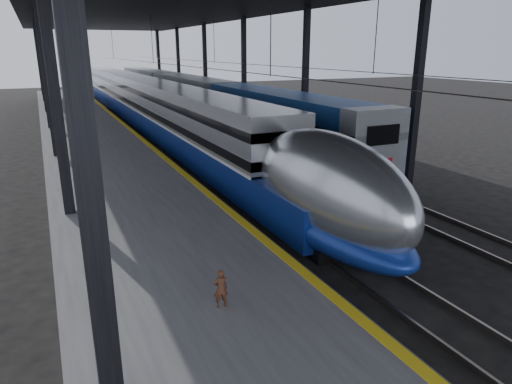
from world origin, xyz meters
TOP-DOWN VIEW (x-y plane):
  - ground at (0.00, 0.00)m, footprint 160.00×160.00m
  - platform at (-3.50, 20.00)m, footprint 6.00×80.00m
  - yellow_strip at (-0.70, 20.00)m, footprint 0.30×80.00m
  - rails at (4.50, 20.00)m, footprint 6.52×80.00m
  - canopy at (1.90, 20.00)m, footprint 18.00×75.00m
  - tgv_train at (2.00, 28.28)m, footprint 2.85×65.20m
  - second_train at (7.00, 31.35)m, footprint 2.92×56.05m
  - child at (-3.19, -2.97)m, footprint 0.35×0.26m

SIDE VIEW (x-z plane):
  - ground at x=0.00m, z-range 0.00..0.00m
  - rails at x=4.50m, z-range 0.00..0.16m
  - platform at x=-3.50m, z-range 0.00..1.00m
  - yellow_strip at x=-0.70m, z-range 1.00..1.01m
  - child at x=-3.19m, z-range 1.00..1.90m
  - tgv_train at x=2.00m, z-range -0.13..3.95m
  - second_train at x=7.00m, z-range 0.03..4.04m
  - canopy at x=1.90m, z-range 4.38..13.85m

